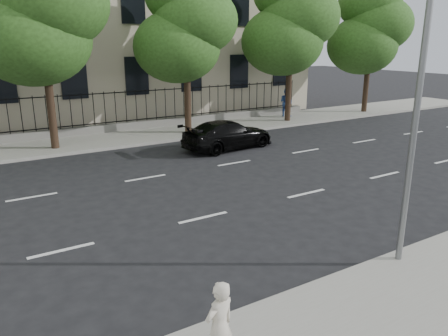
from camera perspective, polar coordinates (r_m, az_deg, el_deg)
The scene contains 12 objects.
ground at distance 10.97m, azimuth 3.71°, elevation -10.80°, with size 120.00×120.00×0.00m, color black.
far_sidewalk at distance 23.19m, azimuth -16.67°, elevation 3.38°, with size 60.00×4.00×0.15m, color gray.
lane_markings at distance 14.77m, azimuth -6.98°, elevation -3.55°, with size 49.60×4.62×0.01m, color silver, non-canonical shape.
iron_fence at distance 24.69m, azimuth -17.84°, elevation 5.40°, with size 30.00×0.50×2.20m.
street_light at distance 10.26m, azimuth 22.38°, elevation 16.02°, with size 0.25×3.32×8.05m.
tree_c at distance 21.66m, azimuth -22.90°, elevation 18.87°, with size 5.89×5.50×9.80m.
tree_d at distance 23.86m, azimuth -5.10°, elevation 18.28°, with size 5.34×4.94×8.84m.
tree_e at distance 27.74m, azimuth 8.64°, elevation 18.63°, with size 5.71×5.31×9.46m.
tree_f at distance 32.65m, azimuth 18.51°, elevation 17.07°, with size 5.52×5.12×9.01m.
black_sedan at distance 20.86m, azimuth 0.53°, elevation 4.38°, with size 1.90×4.68×1.36m, color black.
woman_near at distance 6.91m, azimuth -0.59°, elevation -20.04°, with size 0.55×0.36×1.50m, color beige.
pedestrian_far at distance 29.34m, azimuth 8.13°, elevation 8.49°, with size 0.90×0.70×1.86m, color #2D4C92.
Camera 1 is at (-5.70, -7.93, 4.99)m, focal length 35.00 mm.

